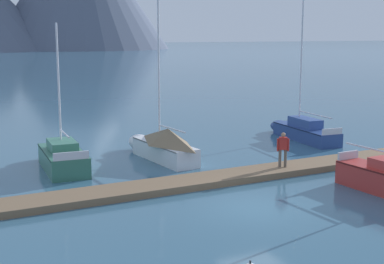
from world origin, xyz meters
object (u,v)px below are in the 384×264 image
at_px(sailboat_second_berth, 62,156).
at_px(person_on_dock, 283,147).
at_px(sailboat_mid_dock_port, 162,144).
at_px(sailboat_far_berth, 302,130).

distance_m(sailboat_second_berth, person_on_dock, 10.90).
relative_size(sailboat_second_berth, person_on_dock, 4.23).
height_order(sailboat_second_berth, sailboat_mid_dock_port, sailboat_mid_dock_port).
height_order(sailboat_mid_dock_port, sailboat_far_berth, sailboat_far_berth).
bearing_deg(person_on_dock, sailboat_far_berth, 48.32).
xyz_separation_m(sailboat_second_berth, person_on_dock, (9.43, -5.44, 0.65)).
bearing_deg(sailboat_far_berth, sailboat_second_berth, -174.98).
relative_size(sailboat_mid_dock_port, sailboat_far_berth, 0.97).
bearing_deg(person_on_dock, sailboat_second_berth, 150.00).
bearing_deg(sailboat_mid_dock_port, person_on_dock, -51.17).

